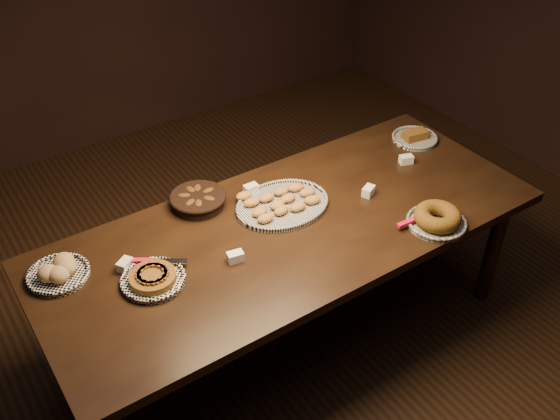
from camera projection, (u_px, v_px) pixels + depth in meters
ground at (290, 333)px, 3.38m from camera, size 5.00×5.00×0.00m
buffet_table at (291, 237)px, 2.97m from camera, size 2.40×1.00×0.75m
apple_tart_plate at (153, 278)px, 2.60m from camera, size 0.31×0.31×0.05m
madeleine_platter at (281, 203)px, 3.03m from camera, size 0.47×0.38×0.05m
bundt_cake_plate at (437, 219)px, 2.90m from camera, size 0.33×0.29×0.09m
croissant_basket at (198, 199)px, 3.02m from camera, size 0.31×0.31×0.07m
bread_roll_plate at (59, 272)px, 2.62m from camera, size 0.27×0.27×0.08m
loaf_plate at (415, 137)px, 3.53m from camera, size 0.26×0.26×0.06m
tent_cards at (285, 209)px, 2.99m from camera, size 1.66×0.45×0.04m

